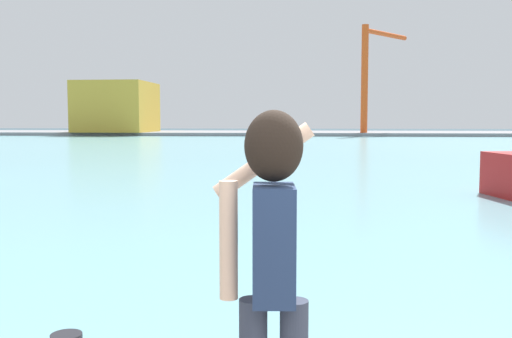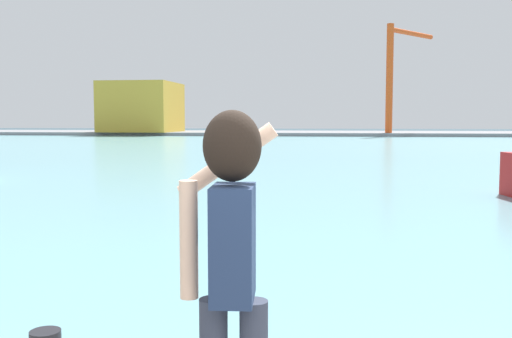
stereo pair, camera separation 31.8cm
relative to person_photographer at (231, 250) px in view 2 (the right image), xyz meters
name	(u,v)px [view 2 (the right image)]	position (x,y,z in m)	size (l,w,h in m)	color
ground_plane	(341,147)	(0.77, 49.14, -1.73)	(220.00, 220.00, 0.00)	#334751
harbor_water	(341,146)	(0.77, 51.14, -1.72)	(140.00, 100.00, 0.02)	#6BA8B2
far_shore_dock	(340,133)	(0.77, 91.14, -1.47)	(140.00, 20.00, 0.51)	gray
person_photographer	(231,250)	(0.00, 0.00, 0.00)	(0.53, 0.55, 1.74)	#2D3342
warehouse_left	(142,107)	(-30.31, 86.35, 2.65)	(10.72, 11.97, 7.74)	gold
port_crane	(395,66)	(8.56, 84.43, 8.36)	(7.69, 9.59, 15.51)	#D84C19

